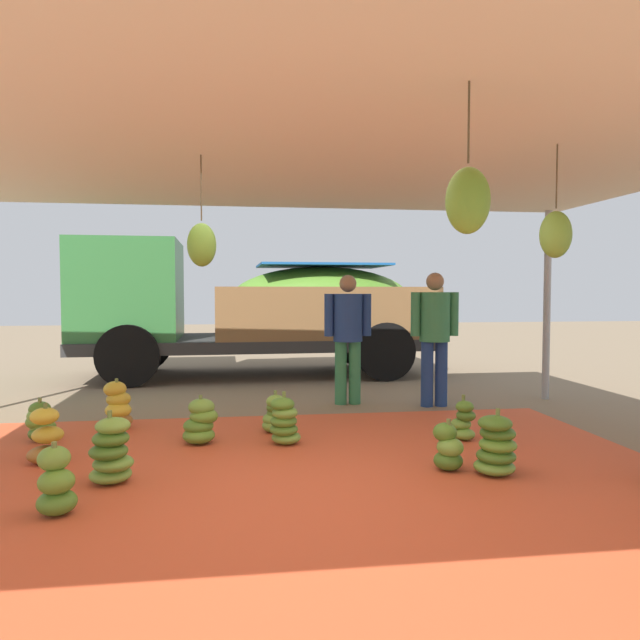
{
  "coord_description": "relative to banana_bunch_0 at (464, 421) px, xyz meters",
  "views": [
    {
      "loc": [
        -0.5,
        -4.45,
        1.53
      ],
      "look_at": [
        0.38,
        1.86,
        1.21
      ],
      "focal_mm": 33.04,
      "sensor_mm": 36.0,
      "label": 1
    }
  ],
  "objects": [
    {
      "name": "banana_bunch_0",
      "position": [
        0.0,
        0.0,
        0.0
      ],
      "size": [
        0.31,
        0.32,
        0.46
      ],
      "color": "#6B9E38",
      "rests_on": "tarp_orange"
    },
    {
      "name": "banana_bunch_7",
      "position": [
        -3.51,
        -1.55,
        0.03
      ],
      "size": [
        0.35,
        0.35,
        0.5
      ],
      "color": "#518428",
      "rests_on": "tarp_orange"
    },
    {
      "name": "banana_bunch_6",
      "position": [
        -2.66,
        0.22,
        0.02
      ],
      "size": [
        0.47,
        0.45,
        0.48
      ],
      "color": "#60932D",
      "rests_on": "tarp_orange"
    },
    {
      "name": "banana_bunch_3",
      "position": [
        -1.89,
        0.57,
        0.01
      ],
      "size": [
        0.36,
        0.34,
        0.45
      ],
      "color": "#75A83D",
      "rests_on": "tarp_orange"
    },
    {
      "name": "tarp_orange",
      "position": [
        -1.77,
        -1.24,
        -0.19
      ],
      "size": [
        6.45,
        5.33,
        0.01
      ],
      "primitive_type": "cube",
      "color": "#D1512D",
      "rests_on": "ground"
    },
    {
      "name": "worker_1",
      "position": [
        -0.82,
        2.08,
        0.82
      ],
      "size": [
        0.64,
        0.39,
        1.74
      ],
      "color": "#337A4C",
      "rests_on": "ground"
    },
    {
      "name": "banana_bunch_9",
      "position": [
        -0.17,
        -1.13,
        0.04
      ],
      "size": [
        0.46,
        0.44,
        0.55
      ],
      "color": "#6B9E38",
      "rests_on": "tarp_orange"
    },
    {
      "name": "banana_bunch_13",
      "position": [
        -1.83,
        0.05,
        0.03
      ],
      "size": [
        0.39,
        0.39,
        0.53
      ],
      "color": "#75A83D",
      "rests_on": "tarp_orange"
    },
    {
      "name": "banana_bunch_2",
      "position": [
        -4.26,
        0.52,
        0.0
      ],
      "size": [
        0.34,
        0.34,
        0.44
      ],
      "color": "#477523",
      "rests_on": "tarp_orange"
    },
    {
      "name": "banana_bunch_5",
      "position": [
        -3.27,
        -0.94,
        0.06
      ],
      "size": [
        0.48,
        0.48,
        0.58
      ],
      "color": "#75A83D",
      "rests_on": "tarp_orange"
    },
    {
      "name": "cargo_truck_main",
      "position": [
        -2.08,
        5.01,
        1.05
      ],
      "size": [
        6.28,
        2.47,
        2.4
      ],
      "color": "#2D2D2D",
      "rests_on": "ground"
    },
    {
      "name": "banana_bunch_1",
      "position": [
        -0.52,
        -0.96,
        -0.0
      ],
      "size": [
        0.35,
        0.35,
        0.44
      ],
      "color": "#477523",
      "rests_on": "tarp_orange"
    },
    {
      "name": "banana_bunch_12",
      "position": [
        -3.61,
        1.02,
        0.05
      ],
      "size": [
        0.41,
        0.43,
        0.55
      ],
      "color": "#996628",
      "rests_on": "tarp_orange"
    },
    {
      "name": "banana_bunch_11",
      "position": [
        -3.97,
        -0.26,
        0.04
      ],
      "size": [
        0.41,
        0.41,
        0.53
      ],
      "color": "#996628",
      "rests_on": "tarp_orange"
    },
    {
      "name": "tent_canopy",
      "position": [
        -1.76,
        -1.33,
        2.43
      ],
      "size": [
        8.0,
        7.0,
        2.71
      ],
      "color": "#9EA0A5",
      "rests_on": "ground"
    },
    {
      "name": "ground_plane",
      "position": [
        -1.77,
        1.76,
        -0.2
      ],
      "size": [
        40.0,
        40.0,
        0.0
      ],
      "primitive_type": "plane",
      "color": "#7F6B51"
    },
    {
      "name": "worker_0",
      "position": [
        0.29,
        1.77,
        0.84
      ],
      "size": [
        0.65,
        0.4,
        1.77
      ],
      "color": "navy",
      "rests_on": "ground"
    }
  ]
}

